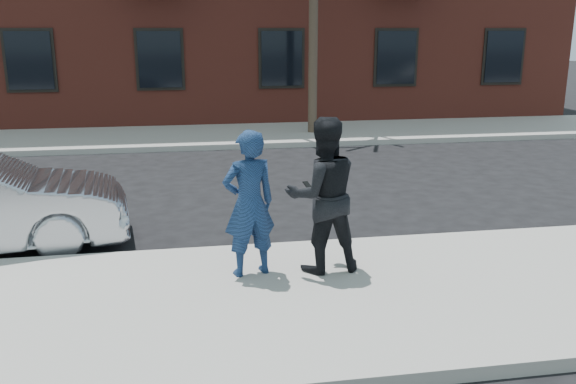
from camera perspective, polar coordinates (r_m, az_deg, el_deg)
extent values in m
plane|color=black|center=(7.31, -15.05, -10.80)|extent=(100.00, 100.00, 0.00)
cube|color=gray|center=(7.05, -15.26, -11.13)|extent=(50.00, 3.50, 0.15)
cube|color=#999691|center=(8.70, -14.21, -5.94)|extent=(50.00, 0.10, 0.15)
cube|color=gray|center=(18.09, -12.04, 5.02)|extent=(50.00, 3.50, 0.15)
cube|color=#999691|center=(16.32, -12.25, 3.94)|extent=(50.00, 0.10, 0.15)
cube|color=black|center=(19.77, -0.59, 12.38)|extent=(1.30, 0.06, 1.70)
cube|color=black|center=(22.28, 19.54, 11.84)|extent=(1.30, 0.06, 1.70)
cylinder|color=#392C22|center=(17.97, 2.35, 12.26)|extent=(0.26, 0.26, 4.20)
imported|color=navy|center=(7.42, -3.67, -1.10)|extent=(0.75, 0.59, 1.82)
cube|color=black|center=(7.52, -4.66, 1.75)|extent=(0.10, 0.14, 0.08)
imported|color=black|center=(7.54, 3.28, -0.31)|extent=(1.01, 0.82, 1.95)
cube|color=black|center=(7.64, 1.80, 0.70)|extent=(0.10, 0.15, 0.06)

